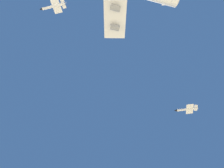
# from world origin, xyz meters

# --- Properties ---
(chase_jet_lead) EXTENTS (15.32, 8.83, 4.00)m
(chase_jet_lead) POSITION_xyz_m (29.85, 53.63, 111.73)
(chase_jet_lead) COLOR silver
(chase_jet_high_escort) EXTENTS (15.33, 8.71, 4.00)m
(chase_jet_high_escort) POSITION_xyz_m (-52.41, -2.81, 94.46)
(chase_jet_high_escort) COLOR silver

